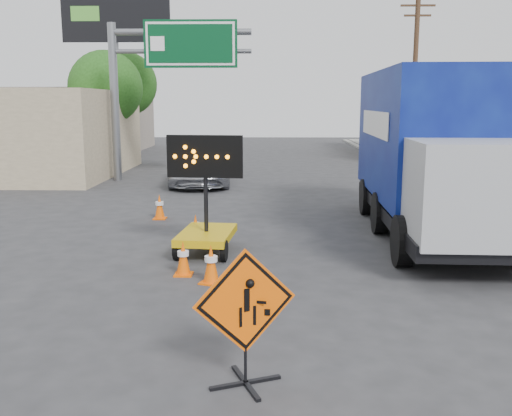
{
  "coord_description": "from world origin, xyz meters",
  "views": [
    {
      "loc": [
        0.25,
        -7.22,
        3.45
      ],
      "look_at": [
        0.02,
        3.03,
        1.54
      ],
      "focal_mm": 40.0,
      "sensor_mm": 36.0,
      "label": 1
    }
  ],
  "objects_px": {
    "construction_sign": "(245,314)",
    "pickup_truck": "(200,167)",
    "arrow_board": "(206,227)",
    "box_truck": "(431,162)"
  },
  "relations": [
    {
      "from": "construction_sign",
      "to": "pickup_truck",
      "type": "xyz_separation_m",
      "value": [
        -2.62,
        17.45,
        -0.18
      ]
    },
    {
      "from": "arrow_board",
      "to": "box_truck",
      "type": "distance_m",
      "value": 6.14
    },
    {
      "from": "arrow_board",
      "to": "pickup_truck",
      "type": "bearing_deg",
      "value": 102.95
    },
    {
      "from": "arrow_board",
      "to": "pickup_truck",
      "type": "relative_size",
      "value": 0.51
    },
    {
      "from": "construction_sign",
      "to": "box_truck",
      "type": "relative_size",
      "value": 0.19
    },
    {
      "from": "construction_sign",
      "to": "box_truck",
      "type": "bearing_deg",
      "value": 39.66
    },
    {
      "from": "construction_sign",
      "to": "arrow_board",
      "type": "xyz_separation_m",
      "value": [
        -1.15,
        6.25,
        -0.3
      ]
    },
    {
      "from": "box_truck",
      "to": "construction_sign",
      "type": "bearing_deg",
      "value": -116.45
    },
    {
      "from": "pickup_truck",
      "to": "box_truck",
      "type": "relative_size",
      "value": 0.59
    },
    {
      "from": "construction_sign",
      "to": "box_truck",
      "type": "height_order",
      "value": "box_truck"
    }
  ]
}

